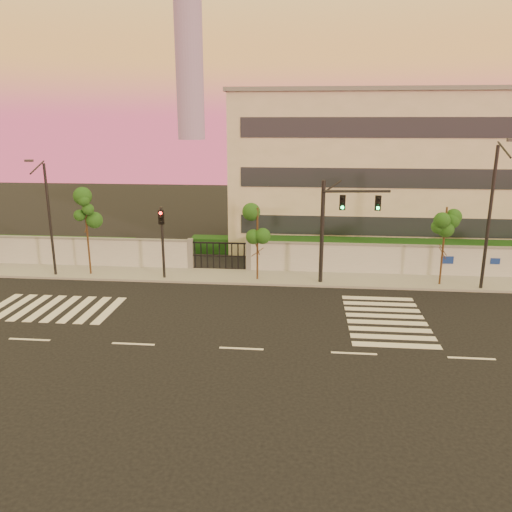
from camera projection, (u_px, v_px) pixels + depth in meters
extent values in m
plane|color=black|center=(241.00, 349.00, 22.40)|extent=(120.00, 120.00, 0.00)
cube|color=gray|center=(261.00, 277.00, 32.48)|extent=(60.00, 3.00, 0.15)
cube|color=#ADAFB4|center=(17.00, 251.00, 35.31)|extent=(25.00, 0.30, 2.00)
cube|color=slate|center=(16.00, 237.00, 35.03)|extent=(25.00, 0.36, 0.12)
cube|color=#ADAFB4|center=(486.00, 263.00, 32.33)|extent=(31.00, 0.30, 2.00)
cube|color=slate|center=(488.00, 247.00, 32.06)|extent=(31.00, 0.36, 0.12)
cube|color=slate|center=(191.00, 254.00, 34.12)|extent=(0.35, 0.35, 2.20)
cube|color=slate|center=(249.00, 256.00, 33.75)|extent=(0.35, 0.35, 2.20)
cube|color=#103711|center=(393.00, 253.00, 35.27)|extent=(20.00, 2.00, 1.80)
cube|color=#103711|center=(55.00, 248.00, 37.65)|extent=(12.00, 1.80, 1.40)
cube|color=#103711|center=(230.00, 245.00, 38.87)|extent=(6.00, 1.50, 1.20)
cube|color=beige|center=(382.00, 170.00, 41.16)|extent=(24.00, 12.00, 12.00)
cube|color=#262D38|center=(391.00, 227.00, 36.28)|extent=(22.00, 0.08, 1.40)
cube|color=#262D38|center=(394.00, 178.00, 35.37)|extent=(22.00, 0.08, 1.40)
cube|color=#262D38|center=(398.00, 127.00, 34.47)|extent=(22.00, 0.08, 1.40)
cube|color=slate|center=(387.00, 93.00, 39.58)|extent=(24.40, 12.40, 0.30)
cylinder|color=gray|center=(189.00, 40.00, 283.39)|extent=(16.00, 16.00, 110.00)
cube|color=silver|center=(15.00, 307.00, 27.46)|extent=(0.50, 4.00, 0.02)
cube|color=silver|center=(30.00, 307.00, 27.38)|extent=(0.50, 4.00, 0.02)
cube|color=silver|center=(46.00, 308.00, 27.29)|extent=(0.50, 4.00, 0.02)
cube|color=silver|center=(62.00, 309.00, 27.21)|extent=(0.50, 4.00, 0.02)
cube|color=silver|center=(77.00, 309.00, 27.13)|extent=(0.50, 4.00, 0.02)
cube|color=silver|center=(93.00, 310.00, 27.04)|extent=(0.50, 4.00, 0.02)
cube|color=silver|center=(109.00, 310.00, 26.96)|extent=(0.50, 4.00, 0.02)
cube|color=silver|center=(396.00, 345.00, 22.71)|extent=(4.00, 0.50, 0.02)
cube|color=silver|center=(393.00, 337.00, 23.57)|extent=(4.00, 0.50, 0.02)
cube|color=silver|center=(390.00, 330.00, 24.44)|extent=(4.00, 0.50, 0.02)
cube|color=silver|center=(387.00, 323.00, 25.30)|extent=(4.00, 0.50, 0.02)
cube|color=silver|center=(384.00, 316.00, 26.17)|extent=(4.00, 0.50, 0.02)
cube|color=silver|center=(382.00, 310.00, 27.03)|extent=(4.00, 0.50, 0.02)
cube|color=silver|center=(380.00, 304.00, 27.90)|extent=(4.00, 0.50, 0.02)
cube|color=silver|center=(377.00, 298.00, 28.77)|extent=(4.00, 0.50, 0.02)
cube|color=silver|center=(30.00, 340.00, 23.33)|extent=(2.00, 0.15, 0.01)
cube|color=silver|center=(133.00, 344.00, 22.86)|extent=(2.00, 0.15, 0.01)
cube|color=silver|center=(241.00, 349.00, 22.40)|extent=(2.00, 0.15, 0.01)
cube|color=silver|center=(354.00, 353.00, 21.93)|extent=(2.00, 0.15, 0.01)
cube|color=silver|center=(472.00, 358.00, 21.47)|extent=(2.00, 0.15, 0.01)
cylinder|color=#382314|center=(87.00, 234.00, 32.35)|extent=(0.12, 0.12, 5.64)
sphere|color=#1E4413|center=(85.00, 208.00, 31.91)|extent=(1.12, 1.12, 1.12)
sphere|color=#1E4413|center=(93.00, 221.00, 32.29)|extent=(0.85, 0.85, 0.85)
sphere|color=#1E4413|center=(80.00, 217.00, 31.94)|extent=(0.81, 0.81, 0.81)
cylinder|color=#382314|center=(257.00, 245.00, 31.34)|extent=(0.13, 0.13, 4.75)
sphere|color=#1E4413|center=(257.00, 223.00, 30.97)|extent=(1.15, 1.15, 1.15)
sphere|color=#1E4413|center=(263.00, 233.00, 31.32)|extent=(0.88, 0.88, 0.88)
sphere|color=#1E4413|center=(252.00, 231.00, 30.97)|extent=(0.84, 0.84, 0.84)
cylinder|color=#382314|center=(443.00, 247.00, 30.30)|extent=(0.12, 0.12, 4.96)
sphere|color=#1E4413|center=(445.00, 223.00, 29.92)|extent=(1.06, 1.06, 1.06)
sphere|color=#1E4413|center=(449.00, 235.00, 30.26)|extent=(0.81, 0.81, 0.81)
sphere|color=#1E4413|center=(440.00, 232.00, 29.93)|extent=(0.77, 0.77, 0.77)
cylinder|color=black|center=(322.00, 233.00, 30.57)|extent=(0.25, 0.25, 6.50)
cylinder|color=black|center=(357.00, 191.00, 29.70)|extent=(3.98, 0.60, 0.17)
cube|color=black|center=(342.00, 202.00, 29.91)|extent=(0.37, 0.19, 0.94)
sphere|color=#0CF259|center=(342.00, 208.00, 29.88)|extent=(0.21, 0.21, 0.21)
cube|color=black|center=(378.00, 203.00, 29.72)|extent=(0.37, 0.19, 0.94)
sphere|color=#0CF259|center=(378.00, 208.00, 29.69)|extent=(0.21, 0.21, 0.21)
cylinder|color=black|center=(163.00, 244.00, 31.67)|extent=(0.17, 0.17, 4.73)
cube|color=black|center=(161.00, 217.00, 31.17)|extent=(0.37, 0.19, 0.95)
sphere|color=red|center=(160.00, 213.00, 30.99)|extent=(0.21, 0.21, 0.21)
cylinder|color=black|center=(50.00, 222.00, 31.96)|extent=(0.17, 0.17, 7.38)
cylinder|color=black|center=(37.00, 167.00, 30.26)|extent=(0.09, 1.77, 0.72)
cube|color=#3F3F44|center=(29.00, 161.00, 29.34)|extent=(0.46, 0.23, 0.14)
cylinder|color=black|center=(489.00, 220.00, 29.09)|extent=(0.19, 0.19, 8.62)
cylinder|color=black|center=(504.00, 150.00, 27.10)|extent=(0.11, 2.06, 0.84)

